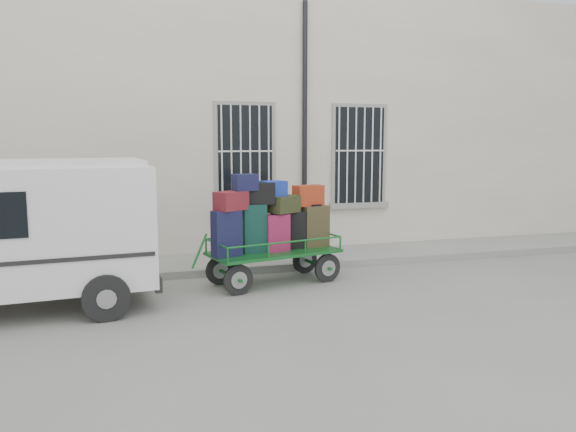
# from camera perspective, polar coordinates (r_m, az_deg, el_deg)

# --- Properties ---
(ground) EXTENTS (80.00, 80.00, 0.00)m
(ground) POSITION_cam_1_polar(r_m,az_deg,el_deg) (9.92, 1.70, -7.47)
(ground) COLOR slate
(ground) RESTS_ON ground
(building) EXTENTS (24.00, 5.15, 6.00)m
(building) POSITION_cam_1_polar(r_m,az_deg,el_deg) (14.91, -4.95, 9.21)
(building) COLOR beige
(building) RESTS_ON ground
(sidewalk) EXTENTS (24.00, 1.70, 0.15)m
(sidewalk) POSITION_cam_1_polar(r_m,az_deg,el_deg) (11.96, -1.60, -4.48)
(sidewalk) COLOR slate
(sidewalk) RESTS_ON ground
(luggage_cart) EXTENTS (2.80, 1.56, 2.01)m
(luggage_cart) POSITION_cam_1_polar(r_m,az_deg,el_deg) (10.12, -1.68, -1.11)
(luggage_cart) COLOR black
(luggage_cart) RESTS_ON ground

